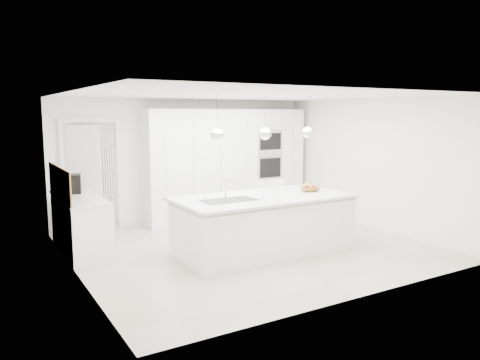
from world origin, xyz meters
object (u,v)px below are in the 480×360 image
bar_stool_left (261,208)px  fruit_bowl (310,189)px  island_base (264,225)px  espresso_machine (75,184)px  bar_stool_right (280,206)px

bar_stool_left → fruit_bowl: bearing=-53.4°
island_base → espresso_machine: 3.22m
bar_stool_right → fruit_bowl: bearing=-68.3°
island_base → bar_stool_right: bar_stool_right is taller
espresso_machine → bar_stool_left: bearing=-3.2°
fruit_bowl → bar_stool_right: size_ratio=0.34×
island_base → bar_stool_left: size_ratio=2.85×
island_base → espresso_machine: espresso_machine is taller
island_base → fruit_bowl: bearing=2.6°
bar_stool_right → bar_stool_left: bearing=-152.3°
espresso_machine → fruit_bowl: bearing=-13.5°
espresso_machine → bar_stool_right: 3.68m
fruit_bowl → bar_stool_right: fruit_bowl is taller
fruit_bowl → bar_stool_right: (0.02, 0.91, -0.46)m
island_base → espresso_machine: bearing=143.3°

